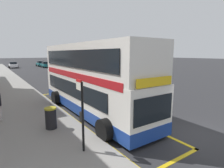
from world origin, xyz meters
The scene contains 9 objects.
ground_plane centered at (0.00, 32.00, 0.00)m, with size 260.00×260.00×0.00m, color #28282B.
double_decker_bus centered at (-2.46, 6.19, 2.06)m, with size 3.16×11.03×4.40m.
bus_bay_markings centered at (-2.54, 6.30, 0.01)m, with size 2.92×13.71×0.01m.
bus_stop_sign centered at (-5.06, 1.85, 1.74)m, with size 0.09×0.51×2.73m.
parked_car_teal_ahead centered at (4.75, 51.91, 0.80)m, with size 2.09×4.20×1.62m.
parked_car_teal_across centered at (4.82, 46.55, 0.80)m, with size 2.09×4.20×1.62m.
parked_car_navy_far centered at (3.04, 30.59, 0.80)m, with size 2.09×4.20×1.62m.
parked_car_white_distant centered at (-2.60, 49.78, 0.80)m, with size 2.09×4.20×1.62m.
litter_bin centered at (-5.48, 4.60, 0.67)m, with size 0.57×0.57×1.06m.
Camera 1 is at (-7.72, -4.08, 3.82)m, focal length 28.81 mm.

